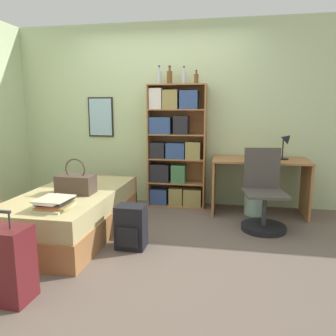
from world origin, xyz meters
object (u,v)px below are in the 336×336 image
at_px(bookcase, 174,149).
at_px(bottle_blue, 196,79).
at_px(book_stack_on_bed, 55,203).
at_px(desk_chair, 263,204).
at_px(bed, 73,212).
at_px(backpack, 131,227).
at_px(desk, 259,176).
at_px(bottle_clear, 184,77).
at_px(bottle_green, 159,77).
at_px(waste_bin, 254,204).
at_px(desk_lamp, 286,142).
at_px(bottle_brown, 170,77).
at_px(handbag, 76,184).

height_order(bookcase, bottle_blue, bottle_blue).
distance_m(book_stack_on_bed, bookcase, 2.07).
bearing_deg(book_stack_on_bed, desk_chair, 29.71).
distance_m(bed, backpack, 0.83).
relative_size(bed, book_stack_on_bed, 5.02).
xyz_separation_m(bed, desk, (2.13, 1.09, 0.28)).
bearing_deg(bottle_clear, desk, -10.44).
bearing_deg(bed, bottle_green, 60.02).
xyz_separation_m(bookcase, desk_chair, (1.18, -0.74, -0.54)).
bearing_deg(waste_bin, book_stack_on_bed, -139.38).
bearing_deg(desk_lamp, desk, -174.72).
distance_m(bottle_green, bottle_blue, 0.52).
height_order(book_stack_on_bed, desk_lamp, desk_lamp).
xyz_separation_m(bottle_blue, desk_chair, (0.88, -0.73, -1.50)).
bearing_deg(bottle_brown, bottle_blue, -4.05).
xyz_separation_m(bottle_brown, bottle_blue, (0.37, -0.03, -0.03)).
distance_m(bottle_clear, desk, 1.68).
height_order(bed, desk_chair, desk_chair).
height_order(handbag, bottle_clear, bottle_clear).
bearing_deg(bottle_blue, desk, -9.44).
bearing_deg(desk, waste_bin, -132.76).
height_order(bottle_green, bottle_blue, bottle_green).
bearing_deg(bottle_brown, desk, -7.85).
relative_size(bottle_brown, desk_chair, 0.27).
bearing_deg(bottle_blue, bed, -135.44).
bearing_deg(desk_chair, handbag, -164.00).
bearing_deg(desk_chair, book_stack_on_bed, -150.29).
bearing_deg(handbag, bed, 138.94).
distance_m(backpack, waste_bin, 1.86).
xyz_separation_m(bed, book_stack_on_bed, (0.14, -0.63, 0.29)).
bearing_deg(bottle_clear, handbag, -126.08).
relative_size(handbag, waste_bin, 1.32).
bearing_deg(desk, book_stack_on_bed, -139.17).
distance_m(book_stack_on_bed, bottle_brown, 2.41).
bearing_deg(backpack, bookcase, 83.28).
xyz_separation_m(bottle_green, desk, (1.39, -0.18, -1.30)).
bearing_deg(desk_chair, bottle_brown, 148.94).
relative_size(book_stack_on_bed, desk, 0.30).
distance_m(bottle_brown, waste_bin, 2.06).
bearing_deg(desk_lamp, backpack, -139.83).
xyz_separation_m(book_stack_on_bed, bottle_green, (0.59, 1.90, 1.29)).
bearing_deg(backpack, bottle_clear, 78.94).
xyz_separation_m(bottle_green, bottle_brown, (0.15, -0.01, -0.00)).
bearing_deg(bookcase, bottle_green, 174.36).
distance_m(bottle_clear, desk_chair, 2.01).
relative_size(handbag, book_stack_on_bed, 1.05).
relative_size(desk, desk_lamp, 3.39).
relative_size(bed, desk_chair, 2.01).
bearing_deg(bed, desk, 27.13).
distance_m(bed, bottle_brown, 2.21).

